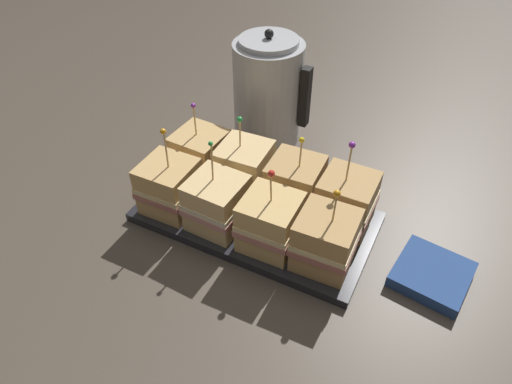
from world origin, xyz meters
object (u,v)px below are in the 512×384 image
at_px(sandwich_front_far_left, 169,186).
at_px(sandwich_front_center_left, 217,203).
at_px(kettle_steel, 268,91).
at_px(sandwich_back_center_right, 295,185).
at_px(sandwich_back_far_left, 201,155).
at_px(sandwich_front_center_right, 270,222).
at_px(serving_platter, 256,217).
at_px(sandwich_front_far_right, 326,240).
at_px(napkin_stack, 432,274).
at_px(sandwich_back_far_right, 346,202).
at_px(sandwich_back_center_left, 244,169).

bearing_deg(sandwich_front_far_left, sandwich_front_center_left, 0.52).
xyz_separation_m(sandwich_front_far_left, kettle_steel, (0.05, 0.34, 0.05)).
bearing_deg(sandwich_back_center_right, sandwich_front_far_left, -152.65).
bearing_deg(sandwich_front_center_left, sandwich_back_far_left, 133.51).
xyz_separation_m(sandwich_front_center_right, sandwich_back_center_right, (-0.00, 0.11, 0.00)).
bearing_deg(sandwich_back_center_right, kettle_steel, 126.56).
bearing_deg(sandwich_back_center_right, serving_platter, -135.53).
relative_size(sandwich_front_far_left, sandwich_front_far_right, 1.12).
height_order(sandwich_front_center_right, sandwich_back_far_left, sandwich_back_far_left).
distance_m(sandwich_front_far_left, sandwich_front_center_right, 0.22).
relative_size(sandwich_front_center_left, sandwich_back_far_left, 1.06).
height_order(serving_platter, sandwich_front_far_right, sandwich_front_far_right).
distance_m(sandwich_front_center_right, sandwich_front_far_right, 0.10).
height_order(sandwich_back_center_right, napkin_stack, sandwich_back_center_right).
bearing_deg(sandwich_front_far_right, serving_platter, 162.04).
xyz_separation_m(sandwich_back_far_left, sandwich_back_far_right, (0.32, -0.00, 0.00)).
relative_size(serving_platter, sandwich_front_far_right, 2.74).
height_order(sandwich_front_far_left, sandwich_front_center_right, sandwich_front_far_left).
bearing_deg(sandwich_front_far_left, sandwich_back_center_right, 27.35).
relative_size(sandwich_front_far_right, sandwich_back_far_right, 0.88).
relative_size(sandwich_back_center_left, kettle_steel, 0.65).
distance_m(sandwich_front_center_right, sandwich_back_center_left, 0.16).
relative_size(sandwich_front_far_left, sandwich_back_center_right, 1.10).
xyz_separation_m(serving_platter, sandwich_front_far_right, (0.16, -0.05, 0.06)).
bearing_deg(sandwich_back_far_left, serving_platter, -19.56).
relative_size(serving_platter, sandwich_front_center_left, 2.47).
relative_size(sandwich_back_center_right, sandwich_back_far_right, 0.90).
relative_size(sandwich_front_center_left, sandwich_back_far_right, 0.98).
height_order(sandwich_front_center_right, sandwich_back_far_right, sandwich_back_far_right).
bearing_deg(sandwich_front_center_right, sandwich_back_center_right, 90.41).
height_order(sandwich_back_far_right, napkin_stack, sandwich_back_far_right).
xyz_separation_m(serving_platter, sandwich_back_center_left, (-0.05, 0.05, 0.06)).
bearing_deg(sandwich_front_center_left, serving_platter, 46.30).
height_order(sandwich_back_center_left, napkin_stack, sandwich_back_center_left).
distance_m(sandwich_front_far_left, sandwich_front_center_left, 0.11).
bearing_deg(sandwich_front_center_right, sandwich_back_center_left, 135.14).
bearing_deg(sandwich_front_center_right, sandwich_back_far_left, 152.56).
height_order(sandwich_front_far_right, sandwich_back_far_right, sandwich_back_far_right).
bearing_deg(sandwich_back_center_left, serving_platter, -45.31).
distance_m(sandwich_front_center_right, sandwich_back_far_right, 0.15).
bearing_deg(sandwich_back_center_right, sandwich_back_center_left, -179.93).
relative_size(sandwich_front_far_right, sandwich_back_far_left, 0.95).
distance_m(sandwich_front_far_left, sandwich_back_far_right, 0.34).
bearing_deg(napkin_stack, sandwich_front_far_left, -172.44).
relative_size(serving_platter, kettle_steel, 1.71).
bearing_deg(sandwich_back_center_left, sandwich_back_center_right, 0.07).
height_order(sandwich_back_far_left, napkin_stack, sandwich_back_far_left).
bearing_deg(sandwich_back_center_right, sandwich_front_center_right, -89.59).
distance_m(sandwich_back_far_right, napkin_stack, 0.19).
relative_size(sandwich_back_center_left, sandwich_back_far_right, 0.91).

